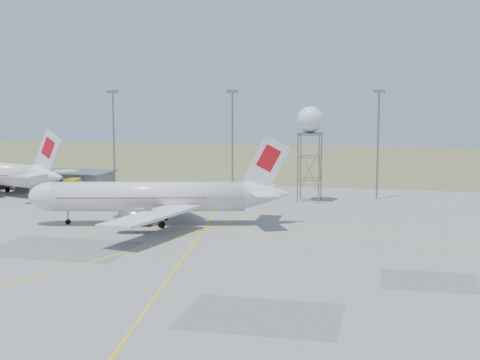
# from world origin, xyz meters

# --- Properties ---
(ground) EXTENTS (400.00, 400.00, 0.00)m
(ground) POSITION_xyz_m (0.00, 0.00, 0.00)
(ground) COLOR gray
(ground) RESTS_ON ground
(grass_strip) EXTENTS (400.00, 120.00, 0.03)m
(grass_strip) POSITION_xyz_m (0.00, 140.00, 0.01)
(grass_strip) COLOR #565D33
(grass_strip) RESTS_ON ground
(building_grey) EXTENTS (19.00, 10.00, 3.90)m
(building_grey) POSITION_xyz_m (-45.00, 64.00, 1.97)
(building_grey) COLOR slate
(building_grey) RESTS_ON ground
(mast_a) EXTENTS (2.20, 0.50, 20.50)m
(mast_a) POSITION_xyz_m (-35.00, 66.00, 12.07)
(mast_a) COLOR slate
(mast_a) RESTS_ON ground
(mast_b) EXTENTS (2.20, 0.50, 20.50)m
(mast_b) POSITION_xyz_m (-10.00, 66.00, 12.07)
(mast_b) COLOR slate
(mast_b) RESTS_ON ground
(mast_c) EXTENTS (2.20, 0.50, 20.50)m
(mast_c) POSITION_xyz_m (18.00, 66.00, 12.07)
(mast_c) COLOR slate
(mast_c) RESTS_ON ground
(airliner_main) EXTENTS (39.26, 37.43, 13.47)m
(airliner_main) POSITION_xyz_m (-14.31, 33.08, 4.13)
(airliner_main) COLOR silver
(airliner_main) RESTS_ON ground
(radar_tower) EXTENTS (4.83, 4.83, 17.47)m
(radar_tower) POSITION_xyz_m (5.94, 60.58, 9.80)
(radar_tower) COLOR slate
(radar_tower) RESTS_ON ground
(fire_truck) EXTENTS (9.49, 4.13, 3.74)m
(fire_truck) POSITION_xyz_m (-41.78, 54.29, 1.79)
(fire_truck) COLOR gold
(fire_truck) RESTS_ON ground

